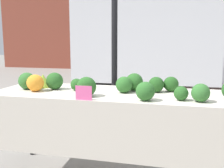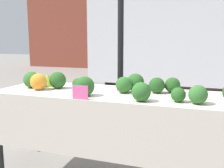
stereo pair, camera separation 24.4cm
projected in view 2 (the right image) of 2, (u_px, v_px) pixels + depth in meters
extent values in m
cube|color=brown|center=(186.00, 19.00, 11.41)|extent=(16.00, 0.60, 4.57)
cylinder|color=black|center=(120.00, 57.00, 3.10)|extent=(0.07, 0.07, 2.31)
cube|color=silver|center=(165.00, 34.00, 6.71)|extent=(3.51, 1.91, 2.37)
cylinder|color=black|center=(120.00, 80.00, 6.49)|extent=(0.75, 0.22, 0.75)
cylinder|color=black|center=(135.00, 73.00, 7.92)|extent=(0.75, 0.22, 0.75)
cube|color=beige|center=(112.00, 94.00, 2.45)|extent=(2.24, 0.76, 0.03)
cube|color=beige|center=(97.00, 133.00, 2.15)|extent=(2.24, 0.01, 0.48)
cylinder|color=black|center=(38.00, 118.00, 3.17)|extent=(0.05, 0.05, 0.84)
sphere|color=orange|center=(38.00, 82.00, 2.57)|extent=(0.16, 0.16, 0.16)
cone|color=#93B238|center=(48.00, 80.00, 2.79)|extent=(0.17, 0.17, 0.14)
sphere|color=#2D6628|center=(141.00, 92.00, 2.08)|extent=(0.15, 0.15, 0.15)
sphere|color=#285B23|center=(85.00, 86.00, 2.29)|extent=(0.17, 0.17, 0.17)
sphere|color=#23511E|center=(172.00, 85.00, 2.43)|extent=(0.14, 0.14, 0.14)
sphere|color=#285B23|center=(178.00, 95.00, 2.06)|extent=(0.12, 0.12, 0.12)
sphere|color=#336B2D|center=(198.00, 95.00, 1.99)|extent=(0.15, 0.15, 0.15)
sphere|color=#285B23|center=(58.00, 80.00, 2.65)|extent=(0.17, 0.17, 0.17)
sphere|color=#285B23|center=(78.00, 84.00, 2.57)|extent=(0.12, 0.12, 0.12)
sphere|color=#336B2D|center=(32.00, 80.00, 2.69)|extent=(0.17, 0.17, 0.17)
sphere|color=#285B23|center=(135.00, 82.00, 2.51)|extent=(0.17, 0.17, 0.17)
sphere|color=#2D6628|center=(124.00, 85.00, 2.41)|extent=(0.15, 0.15, 0.15)
sphere|color=#23511E|center=(157.00, 85.00, 2.41)|extent=(0.15, 0.15, 0.15)
cube|color=#F45B9E|center=(80.00, 92.00, 2.15)|extent=(0.14, 0.01, 0.12)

